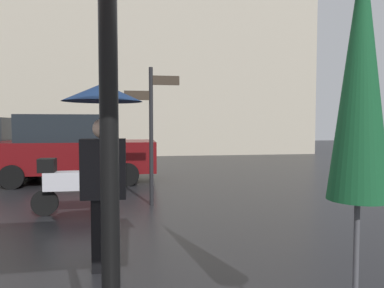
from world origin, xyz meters
The scene contains 6 objects.
folded_patio_umbrella_near centered at (1.50, -0.56, 1.88)m, with size 0.38×0.38×2.74m.
pedestrian_with_umbrella centered at (-0.21, 1.41, 1.50)m, with size 0.86×0.86×2.05m.
parked_scooter centered at (-0.96, 4.05, 0.56)m, with size 1.49×0.32×1.23m.
parked_car_right centered at (-1.52, 7.84, 0.94)m, with size 4.33×1.99×1.86m.
street_signpost centered at (0.47, 4.61, 1.66)m, with size 1.08×0.08×2.72m.
building_block centered at (0.00, 16.93, 7.29)m, with size 19.34×2.77×14.58m, color #B2A893.
Camera 1 is at (0.11, -2.65, 1.62)m, focal length 34.30 mm.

